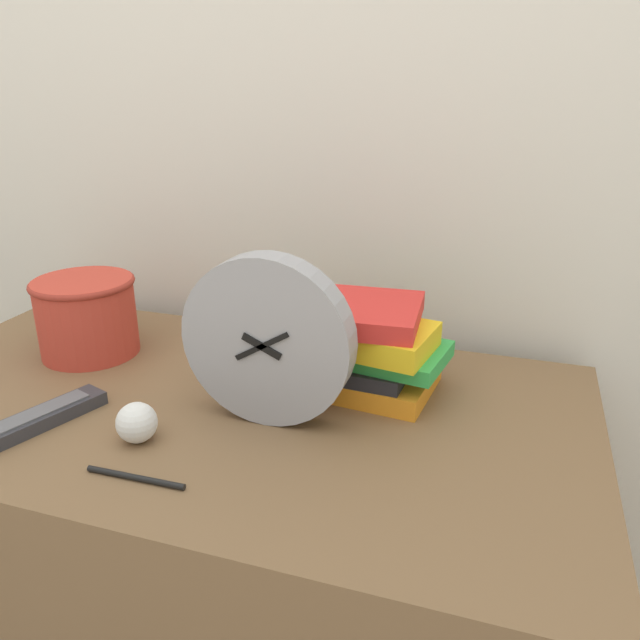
{
  "coord_description": "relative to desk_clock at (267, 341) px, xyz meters",
  "views": [
    {
      "loc": [
        0.42,
        -0.46,
        1.18
      ],
      "look_at": [
        0.16,
        0.35,
        0.85
      ],
      "focal_mm": 35.0,
      "sensor_mm": 36.0,
      "label": 1
    }
  ],
  "objects": [
    {
      "name": "desk",
      "position": [
        -0.1,
        0.03,
        -0.48
      ],
      "size": [
        1.14,
        0.62,
        0.71
      ],
      "color": "brown",
      "rests_on": "ground_plane"
    },
    {
      "name": "book_stack",
      "position": [
        0.11,
        0.14,
        -0.05
      ],
      "size": [
        0.25,
        0.2,
        0.15
      ],
      "color": "orange",
      "rests_on": "desk"
    },
    {
      "name": "basket",
      "position": [
        -0.4,
        0.12,
        -0.05
      ],
      "size": [
        0.18,
        0.18,
        0.14
      ],
      "color": "#C63D2D",
      "rests_on": "desk"
    },
    {
      "name": "tv_remote",
      "position": [
        -0.31,
        -0.12,
        -0.11
      ],
      "size": [
        0.11,
        0.2,
        0.02
      ],
      "color": "#333338",
      "rests_on": "desk"
    },
    {
      "name": "desk_clock",
      "position": [
        0.0,
        0.0,
        0.0
      ],
      "size": [
        0.25,
        0.05,
        0.25
      ],
      "color": "#99999E",
      "rests_on": "desk"
    },
    {
      "name": "wall_back",
      "position": [
        -0.1,
        0.41,
        0.37
      ],
      "size": [
        6.0,
        0.04,
        2.4
      ],
      "color": "silver",
      "rests_on": "ground_plane"
    },
    {
      "name": "pen",
      "position": [
        -0.1,
        -0.19,
        -0.12
      ],
      "size": [
        0.14,
        0.01,
        0.01
      ],
      "color": "black",
      "rests_on": "desk"
    },
    {
      "name": "crumpled_paper_ball",
      "position": [
        -0.15,
        -0.11,
        -0.1
      ],
      "size": [
        0.06,
        0.06,
        0.06
      ],
      "color": "white",
      "rests_on": "desk"
    }
  ]
}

